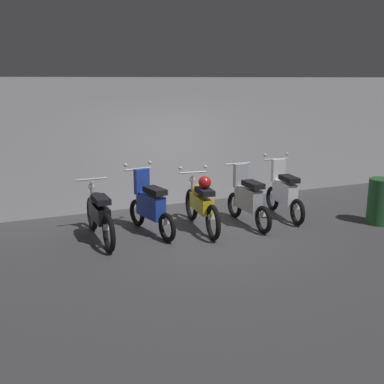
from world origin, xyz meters
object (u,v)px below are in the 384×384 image
Objects in this scene: motorbike_slot_2 at (201,203)px; motorbike_slot_3 at (247,199)px; trash_bin at (381,201)px; motorbike_slot_4 at (284,192)px; motorbike_slot_0 at (99,213)px; motorbike_slot_1 at (150,206)px.

motorbike_slot_2 is 1.16× the size of motorbike_slot_3.
motorbike_slot_3 reaches higher than trash_bin.
motorbike_slot_4 is 1.90m from trash_bin.
motorbike_slot_3 is 1.00× the size of motorbike_slot_4.
motorbike_slot_3 is 0.99m from motorbike_slot_4.
trash_bin is at bearing -12.93° from motorbike_slot_0.
motorbike_slot_1 is at bearing 1.18° from motorbike_slot_0.
motorbike_slot_0 is 3.87m from motorbike_slot_4.
motorbike_slot_4 reaches higher than motorbike_slot_3.
trash_bin is at bearing -38.16° from motorbike_slot_4.
motorbike_slot_3 is 1.84× the size of trash_bin.
motorbike_slot_0 is at bearing 175.42° from motorbike_slot_2.
motorbike_slot_2 is 1.16× the size of motorbike_slot_4.
motorbike_slot_0 is at bearing -178.82° from motorbike_slot_1.
motorbike_slot_4 is 1.83× the size of trash_bin.
motorbike_slot_0 is at bearing 167.07° from trash_bin.
motorbike_slot_1 is at bearing 169.84° from motorbike_slot_2.
motorbike_slot_4 is at bearing -0.82° from motorbike_slot_0.
motorbike_slot_0 is 1.00× the size of motorbike_slot_2.
trash_bin is (4.40, -1.25, -0.07)m from motorbike_slot_1.
motorbike_slot_0 is at bearing 175.41° from motorbike_slot_3.
motorbike_slot_1 is 1.82× the size of trash_bin.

